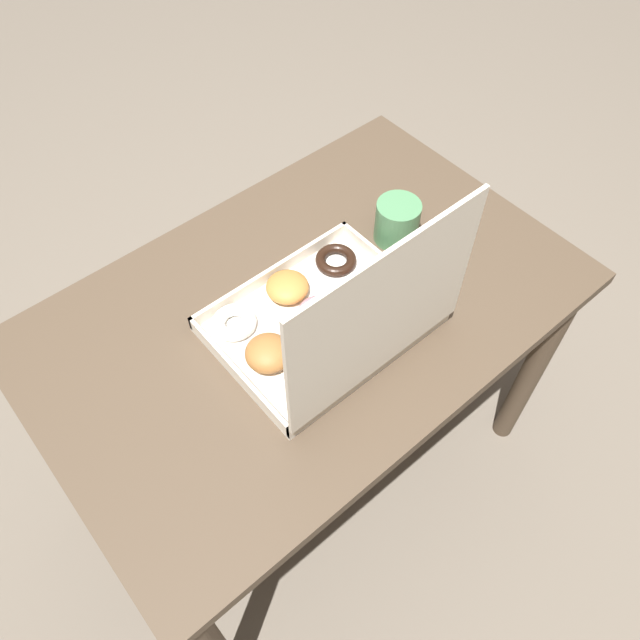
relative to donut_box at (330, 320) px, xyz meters
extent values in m
plane|color=#6B6054|center=(-0.02, -0.09, -0.79)|extent=(8.00, 8.00, 0.00)
cube|color=#4C3D2D|center=(-0.02, -0.09, -0.08)|extent=(1.10, 0.71, 0.03)
cylinder|color=#4C3D2D|center=(-0.52, -0.40, -0.44)|extent=(0.06, 0.06, 0.70)
cylinder|color=#4C3D2D|center=(0.49, -0.40, -0.44)|extent=(0.06, 0.06, 0.70)
cylinder|color=#4C3D2D|center=(-0.52, 0.22, -0.44)|extent=(0.06, 0.06, 0.70)
cube|color=silver|center=(-0.01, -0.04, -0.06)|extent=(0.40, 0.31, 0.01)
cube|color=beige|center=(-0.01, -0.19, -0.04)|extent=(0.40, 0.01, 0.03)
cube|color=beige|center=(-0.01, 0.11, -0.04)|extent=(0.40, 0.01, 0.03)
cube|color=beige|center=(-0.20, -0.04, -0.04)|extent=(0.01, 0.31, 0.03)
cube|color=beige|center=(0.19, -0.04, -0.04)|extent=(0.01, 0.31, 0.03)
cube|color=beige|center=(-0.01, 0.12, 0.14)|extent=(0.40, 0.01, 0.32)
torus|color=black|center=(-0.13, -0.13, -0.04)|extent=(0.09, 0.09, 0.02)
ellipsoid|color=#B77A38|center=(-0.01, -0.14, -0.03)|extent=(0.09, 0.09, 0.04)
torus|color=white|center=(0.12, -0.14, -0.04)|extent=(0.09, 0.09, 0.03)
torus|color=pink|center=(-0.14, -0.03, -0.04)|extent=(0.09, 0.09, 0.02)
ellipsoid|color=pink|center=(-0.01, -0.04, -0.03)|extent=(0.09, 0.09, 0.05)
ellipsoid|color=#9E6633|center=(0.12, -0.03, -0.03)|extent=(0.09, 0.09, 0.05)
torus|color=black|center=(-0.13, 0.06, -0.04)|extent=(0.09, 0.09, 0.02)
ellipsoid|color=black|center=(-0.01, 0.06, -0.03)|extent=(0.09, 0.09, 0.04)
torus|color=white|center=(0.12, 0.06, -0.04)|extent=(0.09, 0.09, 0.03)
cylinder|color=#4C8456|center=(-0.29, -0.11, -0.01)|extent=(0.10, 0.10, 0.09)
cylinder|color=black|center=(-0.29, -0.11, 0.03)|extent=(0.08, 0.08, 0.01)
camera|label=1|loc=(0.46, 0.51, 0.93)|focal=35.00mm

